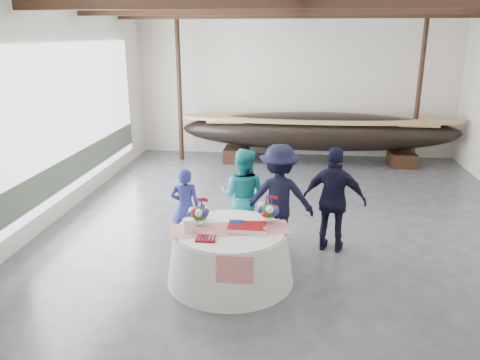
# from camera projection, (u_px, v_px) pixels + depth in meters

# --- Properties ---
(floor) EXTENTS (10.00, 12.00, 0.01)m
(floor) POSITION_uv_depth(u_px,v_px,m) (293.00, 224.00, 9.69)
(floor) COLOR #3D3D42
(floor) RESTS_ON ground
(wall_back) EXTENTS (10.00, 0.02, 4.50)m
(wall_back) POSITION_uv_depth(u_px,v_px,m) (296.00, 85.00, 14.72)
(wall_back) COLOR silver
(wall_back) RESTS_ON ground
(wall_front) EXTENTS (10.00, 0.02, 4.50)m
(wall_front) POSITION_uv_depth(u_px,v_px,m) (304.00, 257.00, 3.33)
(wall_front) COLOR silver
(wall_front) RESTS_ON ground
(wall_left) EXTENTS (0.02, 12.00, 4.50)m
(wall_left) POSITION_uv_depth(u_px,v_px,m) (51.00, 112.00, 9.54)
(wall_left) COLOR silver
(wall_left) RESTS_ON ground
(pavilion_structure) EXTENTS (9.80, 11.76, 4.50)m
(pavilion_structure) POSITION_uv_depth(u_px,v_px,m) (300.00, 22.00, 9.30)
(pavilion_structure) COLOR black
(pavilion_structure) RESTS_ON ground
(open_bay) EXTENTS (0.03, 7.00, 3.20)m
(open_bay) POSITION_uv_depth(u_px,v_px,m) (77.00, 124.00, 10.61)
(open_bay) COLOR silver
(open_bay) RESTS_ON ground
(longboat_display) EXTENTS (8.31, 1.66, 1.56)m
(longboat_display) POSITION_uv_depth(u_px,v_px,m) (319.00, 131.00, 14.02)
(longboat_display) COLOR black
(longboat_display) RESTS_ON ground
(banquet_table) EXTENTS (2.02, 2.02, 0.86)m
(banquet_table) POSITION_uv_depth(u_px,v_px,m) (230.00, 254.00, 7.41)
(banquet_table) COLOR silver
(banquet_table) RESTS_ON ground
(tabletop_items) EXTENTS (1.94, 1.03, 0.40)m
(tabletop_items) POSITION_uv_depth(u_px,v_px,m) (231.00, 217.00, 7.38)
(tabletop_items) COLOR red
(tabletop_items) RESTS_ON banquet_table
(guest_woman_blue) EXTENTS (0.56, 0.39, 1.48)m
(guest_woman_blue) POSITION_uv_depth(u_px,v_px,m) (185.00, 207.00, 8.56)
(guest_woman_blue) COLOR navy
(guest_woman_blue) RESTS_ON ground
(guest_woman_teal) EXTENTS (0.99, 0.83, 1.80)m
(guest_woman_teal) POSITION_uv_depth(u_px,v_px,m) (243.00, 196.00, 8.67)
(guest_woman_teal) COLOR teal
(guest_woman_teal) RESTS_ON ground
(guest_man_left) EXTENTS (1.29, 0.78, 1.95)m
(guest_man_left) POSITION_uv_depth(u_px,v_px,m) (279.00, 198.00, 8.37)
(guest_man_left) COLOR black
(guest_man_left) RESTS_ON ground
(guest_man_right) EXTENTS (1.20, 0.71, 1.92)m
(guest_man_right) POSITION_uv_depth(u_px,v_px,m) (334.00, 200.00, 8.28)
(guest_man_right) COLOR black
(guest_man_right) RESTS_ON ground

